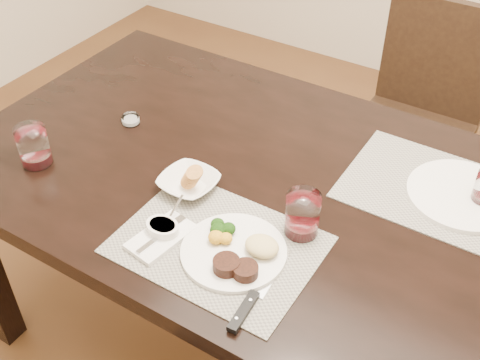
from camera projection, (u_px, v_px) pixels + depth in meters
The scene contains 13 objects.
dining_table at pixel (314, 221), 1.58m from camera, with size 2.00×1.00×0.75m.
chair_far at pixel (420, 109), 2.30m from camera, with size 0.42×0.42×0.90m.
placemat_near at pixel (218, 245), 1.40m from camera, with size 0.46×0.34×0.00m, color gray.
placemat_far at pixel (435, 190), 1.55m from camera, with size 0.46×0.34×0.00m, color gray.
dinner_plate at pixel (237, 251), 1.36m from camera, with size 0.24×0.24×0.04m.
napkin_fork at pixel (161, 237), 1.41m from camera, with size 0.11×0.17×0.02m.
steak_knife at pixel (251, 302), 1.27m from camera, with size 0.03×0.26×0.01m.
cracker_bowl at pixel (189, 183), 1.54m from camera, with size 0.15×0.15×0.06m.
sauce_ramekin at pixel (163, 228), 1.42m from camera, with size 0.08×0.12×0.07m.
wine_glass_near at pixel (302, 216), 1.40m from camera, with size 0.08×0.08×0.11m.
far_plate at pixel (462, 195), 1.53m from camera, with size 0.28×0.28×0.01m, color silver.
wine_glass_side at pixel (34, 148), 1.61m from camera, with size 0.08×0.08×0.11m.
salt_cellar at pixel (131, 120), 1.78m from camera, with size 0.05×0.05×0.02m.
Camera 1 is at (0.44, -1.07, 1.77)m, focal length 45.00 mm.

